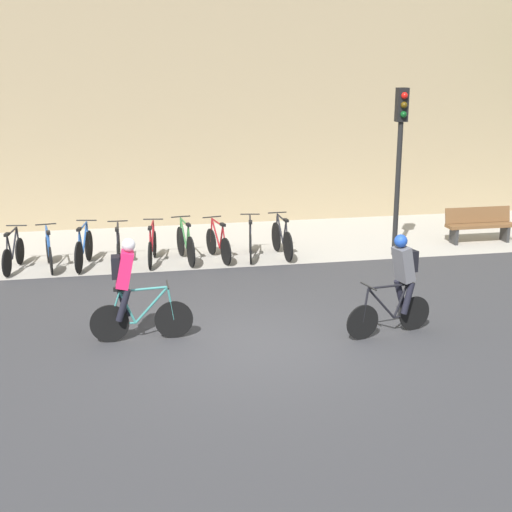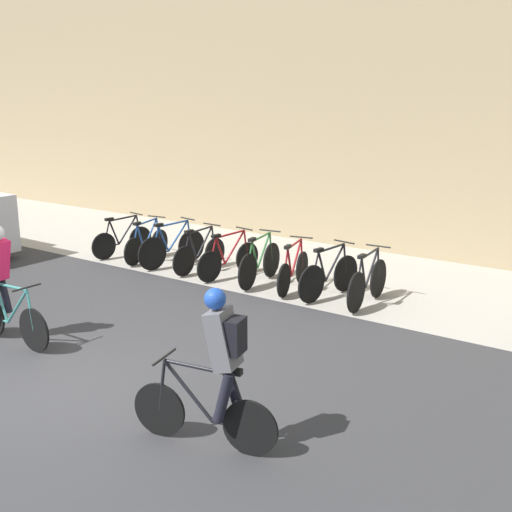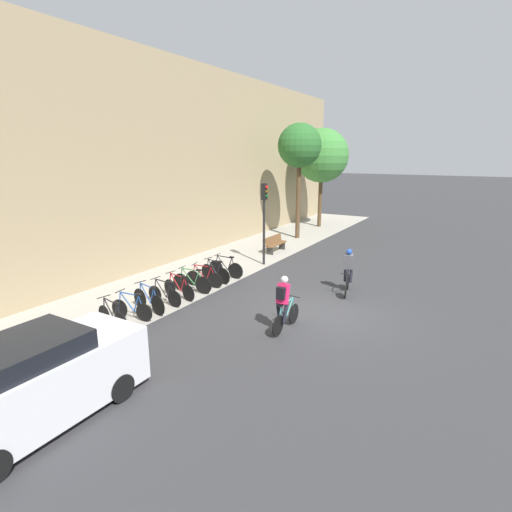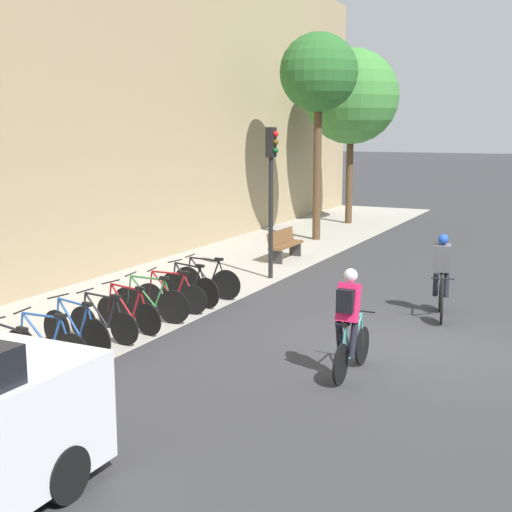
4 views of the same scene
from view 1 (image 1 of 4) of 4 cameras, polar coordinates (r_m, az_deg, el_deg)
The scene contains 16 objects.
ground at distance 11.82m, azimuth 0.01°, elevation -7.10°, with size 200.00×200.00×0.00m, color #333335.
kerb_strip at distance 18.16m, azimuth -4.11°, elevation 0.98°, with size 44.00×4.50×0.01m, color #A39E93.
building_facade at distance 20.13m, azimuth -5.33°, elevation 16.30°, with size 44.00×0.60×9.70m, color #9E8966.
cyclist_pink at distance 11.84m, azimuth -10.09°, elevation -2.43°, with size 1.71×0.46×1.76m.
cyclist_grey at distance 12.24m, azimuth 11.44°, elevation -1.91°, with size 1.62×0.59×1.74m.
parked_bike_0 at distance 16.66m, azimuth -18.86°, elevation 0.17°, with size 0.46×1.58×0.94m.
parked_bike_1 at distance 16.57m, azimuth -16.23°, elevation 0.31°, with size 0.46×1.58×0.94m.
parked_bike_2 at distance 16.50m, azimuth -13.61°, elevation 0.56°, with size 0.48×1.73×0.99m.
parked_bike_3 at distance 16.49m, azimuth -10.95°, elevation 0.59°, with size 0.46×1.58×0.94m.
parked_bike_4 at distance 16.50m, azimuth -8.30°, elevation 0.74°, with size 0.46×1.67×0.95m.
parked_bike_5 at distance 16.55m, azimuth -5.66°, elevation 0.96°, with size 0.46×1.71×0.98m.
parked_bike_6 at distance 16.64m, azimuth -3.03°, elevation 1.01°, with size 0.50×1.60×0.95m.
parked_bike_7 at distance 16.76m, azimuth -0.46°, elevation 1.20°, with size 0.46×1.66×0.98m.
parked_bike_8 at distance 16.91m, azimuth 2.09°, elevation 1.34°, with size 0.46×1.71×0.99m.
traffic_light_pole at distance 16.94m, azimuth 11.45°, elevation 8.94°, with size 0.26×0.30×3.92m.
bench at distance 19.07m, azimuth 17.44°, elevation 2.45°, with size 1.77×0.44×0.89m.
Camera 1 is at (-2.11, -10.71, 4.54)m, focal length 50.00 mm.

